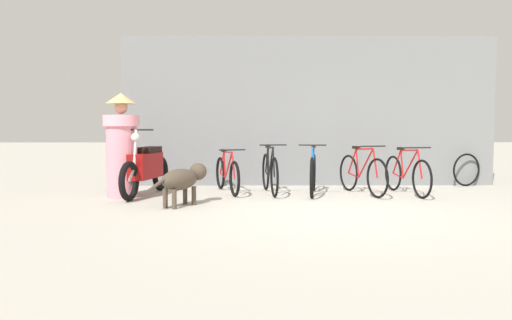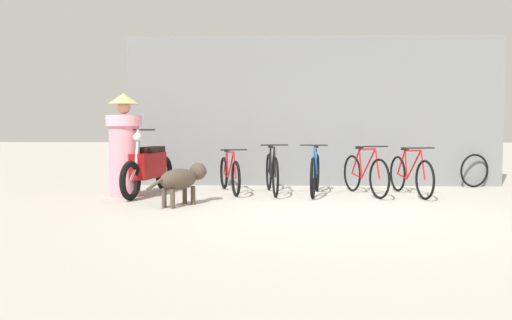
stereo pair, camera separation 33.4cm
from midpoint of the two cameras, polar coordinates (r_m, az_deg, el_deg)
name	(u,v)px [view 2 (the right image)]	position (r m, az deg, el deg)	size (l,w,h in m)	color
ground_plane	(332,213)	(6.96, 10.06, -5.96)	(60.00, 60.00, 0.00)	#B7B2A5
shop_wall_back	(313,111)	(10.04, 7.53, 5.53)	(7.40, 0.20, 2.95)	slate
bicycle_0	(230,174)	(8.90, -1.97, -1.64)	(0.59, 1.62, 0.79)	black
bicycle_1	(272,173)	(8.75, 2.92, -1.49)	(0.46, 1.65, 0.88)	black
bicycle_2	(315,174)	(8.69, 7.87, -1.58)	(0.46, 1.64, 0.88)	black
bicycle_3	(365,174)	(8.81, 13.41, -1.59)	(0.58, 1.59, 0.86)	black
bicycle_4	(410,175)	(8.98, 18.25, -1.63)	(0.46, 1.69, 0.84)	black
motorcycle	(149,168)	(8.73, -11.12, -0.90)	(0.59, 1.96, 1.14)	black
stray_dog	(183,178)	(7.50, -7.10, -2.11)	(0.78, 1.07, 0.62)	#4C3F33
person_in_robes	(124,145)	(8.60, -13.74, 1.73)	(0.75, 0.75, 1.73)	pink
spare_tire_left	(474,171)	(10.60, 24.52, -1.11)	(0.63, 0.25, 0.65)	black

